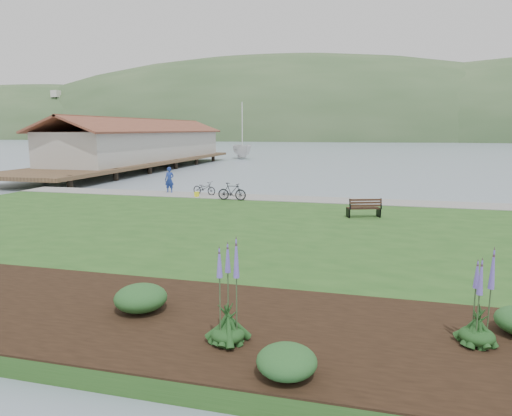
% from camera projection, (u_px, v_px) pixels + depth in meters
% --- Properties ---
extents(ground, '(600.00, 600.00, 0.00)m').
position_uv_depth(ground, '(261.00, 233.00, 18.91)').
color(ground, gray).
rests_on(ground, ground).
extents(lawn, '(34.00, 20.00, 0.40)m').
position_uv_depth(lawn, '(248.00, 239.00, 16.97)').
color(lawn, '#254F1C').
rests_on(lawn, ground).
extents(shoreline_path, '(34.00, 2.20, 0.03)m').
position_uv_depth(shoreline_path, '(291.00, 199.00, 25.42)').
color(shoreline_path, gray).
rests_on(shoreline_path, lawn).
extents(garden_bed, '(24.00, 4.40, 0.04)m').
position_uv_depth(garden_bed, '(290.00, 330.00, 8.75)').
color(garden_bed, black).
rests_on(garden_bed, lawn).
extents(far_hillside, '(580.00, 80.00, 38.00)m').
position_uv_depth(far_hillside, '(417.00, 140.00, 176.14)').
color(far_hillside, '#35522E').
rests_on(far_hillside, ground).
extents(pier_pavilion, '(8.00, 36.00, 5.40)m').
position_uv_depth(pier_pavilion, '(144.00, 144.00, 49.65)').
color(pier_pavilion, '#4C3826').
rests_on(pier_pavilion, ground).
extents(park_bench, '(1.54, 1.02, 0.89)m').
position_uv_depth(park_bench, '(364.00, 208.00, 20.01)').
color(park_bench, black).
rests_on(park_bench, lawn).
extents(person, '(0.69, 0.48, 1.85)m').
position_uv_depth(person, '(169.00, 178.00, 27.71)').
color(person, navy).
rests_on(person, lawn).
extents(bicycle_a, '(0.86, 1.61, 0.80)m').
position_uv_depth(bicycle_a, '(204.00, 188.00, 26.93)').
color(bicycle_a, black).
rests_on(bicycle_a, lawn).
extents(bicycle_b, '(0.48, 1.60, 0.96)m').
position_uv_depth(bicycle_b, '(232.00, 191.00, 24.89)').
color(bicycle_b, black).
rests_on(bicycle_b, lawn).
extents(sailboat, '(13.52, 13.58, 25.77)m').
position_uv_depth(sailboat, '(242.00, 159.00, 66.45)').
color(sailboat, silver).
rests_on(sailboat, ground).
extents(pannier, '(0.19, 0.29, 0.30)m').
position_uv_depth(pannier, '(197.00, 194.00, 26.10)').
color(pannier, yellow).
rests_on(pannier, lawn).
extents(echium_0, '(0.62, 0.62, 2.08)m').
position_uv_depth(echium_0, '(227.00, 301.00, 8.09)').
color(echium_0, '#153A16').
rests_on(echium_0, garden_bed).
extents(echium_1, '(0.62, 0.62, 1.86)m').
position_uv_depth(echium_1, '(479.00, 308.00, 8.04)').
color(echium_1, '#153A16').
rests_on(echium_1, garden_bed).
extents(shrub_0, '(1.11, 1.11, 0.55)m').
position_uv_depth(shrub_0, '(141.00, 298.00, 9.62)').
color(shrub_0, '#1E4C21').
rests_on(shrub_0, garden_bed).
extents(shrub_1, '(0.95, 0.95, 0.48)m').
position_uv_depth(shrub_1, '(287.00, 361.00, 7.06)').
color(shrub_1, '#1E4C21').
rests_on(shrub_1, garden_bed).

